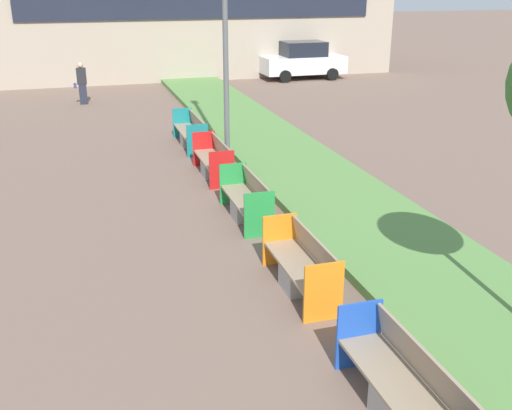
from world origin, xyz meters
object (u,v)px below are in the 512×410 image
at_px(bench_blue_frame, 405,394).
at_px(bench_red_frame, 214,162).
at_px(pedestrian_walking, 82,83).
at_px(parked_car_distant, 303,61).
at_px(bench_green_frame, 247,203).
at_px(bench_orange_frame, 301,269).
at_px(bench_teal_frame, 191,134).

bearing_deg(bench_blue_frame, bench_red_frame, 90.01).
distance_m(pedestrian_walking, parked_car_distant, 11.55).
relative_size(bench_blue_frame, bench_green_frame, 1.11).
xyz_separation_m(bench_red_frame, pedestrian_walking, (-2.95, 10.87, 0.48)).
relative_size(bench_red_frame, pedestrian_walking, 1.24).
height_order(bench_orange_frame, bench_teal_frame, same).
relative_size(bench_orange_frame, bench_green_frame, 0.99).
bearing_deg(bench_teal_frame, pedestrian_walking, 110.78).
bearing_deg(bench_orange_frame, bench_teal_frame, 89.97).
bearing_deg(pedestrian_walking, bench_teal_frame, -69.22).
relative_size(bench_blue_frame, bench_red_frame, 1.09).
bearing_deg(parked_car_distant, bench_teal_frame, -125.70).
distance_m(bench_green_frame, pedestrian_walking, 14.28).
bearing_deg(bench_orange_frame, bench_blue_frame, -89.95).
height_order(bench_green_frame, pedestrian_walking, pedestrian_walking).
xyz_separation_m(bench_blue_frame, bench_green_frame, (-0.00, 6.50, -0.01)).
distance_m(bench_blue_frame, bench_orange_frame, 3.28).
relative_size(bench_green_frame, parked_car_distant, 0.49).
height_order(pedestrian_walking, parked_car_distant, parked_car_distant).
distance_m(bench_blue_frame, bench_green_frame, 6.50).
bearing_deg(bench_green_frame, bench_blue_frame, -89.98).
height_order(bench_blue_frame, bench_orange_frame, same).
xyz_separation_m(bench_orange_frame, parked_car_distant, (8.00, 20.85, 0.55)).
bearing_deg(bench_red_frame, parked_car_distant, 61.17).
bearing_deg(bench_orange_frame, pedestrian_walking, 99.73).
distance_m(bench_green_frame, bench_teal_frame, 6.19).
bearing_deg(bench_green_frame, parked_car_distant, 65.58).
bearing_deg(parked_car_distant, pedestrian_walking, -162.24).
relative_size(bench_red_frame, bench_teal_frame, 0.86).
bearing_deg(bench_red_frame, pedestrian_walking, 105.16).
distance_m(bench_blue_frame, parked_car_distant, 25.43).
relative_size(bench_red_frame, parked_car_distant, 0.49).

